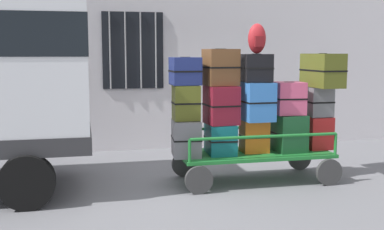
% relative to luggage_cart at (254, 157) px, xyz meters
% --- Properties ---
extents(ground_plane, '(40.00, 40.00, 0.00)m').
position_rel_luggage_cart_xyz_m(ground_plane, '(-1.03, 0.19, -0.37)').
color(ground_plane, slate).
extents(building_wall, '(12.00, 0.38, 5.00)m').
position_rel_luggage_cart_xyz_m(building_wall, '(-1.03, 2.93, 2.13)').
color(building_wall, silver).
rests_on(building_wall, ground).
extents(luggage_cart, '(2.39, 1.05, 0.45)m').
position_rel_luggage_cart_xyz_m(luggage_cart, '(0.00, 0.00, 0.00)').
color(luggage_cart, '#1E722D').
rests_on(luggage_cart, ground).
extents(cart_railing, '(2.27, 0.91, 0.34)m').
position_rel_luggage_cart_xyz_m(cart_railing, '(-0.00, 0.00, 0.36)').
color(cart_railing, '#1E722D').
rests_on(cart_railing, luggage_cart).
extents(suitcase_left_bottom, '(0.46, 0.59, 0.53)m').
position_rel_luggage_cart_xyz_m(suitcase_left_bottom, '(-1.07, -0.02, 0.35)').
color(suitcase_left_bottom, slate).
rests_on(suitcase_left_bottom, luggage_cart).
extents(suitcase_left_middle, '(0.39, 0.35, 0.51)m').
position_rel_luggage_cart_xyz_m(suitcase_left_middle, '(-1.07, -0.02, 0.87)').
color(suitcase_left_middle, '#4C5119').
rests_on(suitcase_left_middle, suitcase_left_bottom).
extents(suitcase_left_top, '(0.43, 0.42, 0.41)m').
position_rel_luggage_cart_xyz_m(suitcase_left_top, '(-1.07, 0.04, 1.33)').
color(suitcase_left_top, navy).
rests_on(suitcase_left_top, suitcase_left_middle).
extents(suitcase_midleft_bottom, '(0.44, 0.61, 0.46)m').
position_rel_luggage_cart_xyz_m(suitcase_midleft_bottom, '(-0.54, 0.02, 0.31)').
color(suitcase_midleft_bottom, '#0F5960').
rests_on(suitcase_midleft_bottom, luggage_cart).
extents(suitcase_midleft_middle, '(0.48, 0.51, 0.57)m').
position_rel_luggage_cart_xyz_m(suitcase_midleft_middle, '(-0.54, -0.01, 0.82)').
color(suitcase_midleft_middle, maroon).
rests_on(suitcase_midleft_middle, suitcase_midleft_bottom).
extents(suitcase_midleft_top, '(0.50, 0.48, 0.54)m').
position_rel_luggage_cart_xyz_m(suitcase_midleft_top, '(-0.54, 0.04, 1.38)').
color(suitcase_midleft_top, brown).
rests_on(suitcase_midleft_top, suitcase_midleft_middle).
extents(suitcase_center_bottom, '(0.41, 0.35, 0.50)m').
position_rel_luggage_cart_xyz_m(suitcase_center_bottom, '(-0.00, 0.02, 0.33)').
color(suitcase_center_bottom, orange).
rests_on(suitcase_center_bottom, luggage_cart).
extents(suitcase_center_middle, '(0.46, 0.66, 0.58)m').
position_rel_luggage_cart_xyz_m(suitcase_center_middle, '(-0.00, 0.00, 0.87)').
color(suitcase_center_middle, '#3372C6').
rests_on(suitcase_center_middle, suitcase_center_bottom).
extents(suitcase_center_top, '(0.45, 0.52, 0.42)m').
position_rel_luggage_cart_xyz_m(suitcase_center_top, '(-0.00, -0.02, 1.37)').
color(suitcase_center_top, black).
rests_on(suitcase_center_top, suitcase_center_middle).
extents(suitcase_midright_bottom, '(0.48, 0.65, 0.57)m').
position_rel_luggage_cart_xyz_m(suitcase_midright_bottom, '(0.54, 0.03, 0.37)').
color(suitcase_midright_bottom, '#194C28').
rests_on(suitcase_midright_bottom, luggage_cart).
extents(suitcase_midright_middle, '(0.47, 0.46, 0.50)m').
position_rel_luggage_cart_xyz_m(suitcase_midright_middle, '(0.54, -0.02, 0.90)').
color(suitcase_midright_middle, '#CC4C72').
rests_on(suitcase_midright_middle, suitcase_midright_bottom).
extents(suitcase_right_bottom, '(0.39, 0.27, 0.51)m').
position_rel_luggage_cart_xyz_m(suitcase_right_bottom, '(1.07, -0.01, 0.34)').
color(suitcase_right_bottom, '#B21E1E').
rests_on(suitcase_right_bottom, luggage_cart).
extents(suitcase_right_middle, '(0.38, 0.26, 0.47)m').
position_rel_luggage_cart_xyz_m(suitcase_right_middle, '(1.07, 0.00, 0.83)').
color(suitcase_right_middle, slate).
rests_on(suitcase_right_middle, suitcase_right_bottom).
extents(suitcase_right_top, '(0.38, 0.82, 0.52)m').
position_rel_luggage_cart_xyz_m(suitcase_right_top, '(1.07, -0.03, 1.32)').
color(suitcase_right_top, '#4C5119').
rests_on(suitcase_right_top, suitcase_right_middle).
extents(backpack, '(0.27, 0.22, 0.44)m').
position_rel_luggage_cart_xyz_m(backpack, '(-0.01, -0.05, 1.80)').
color(backpack, maroon).
rests_on(backpack, suitcase_center_top).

